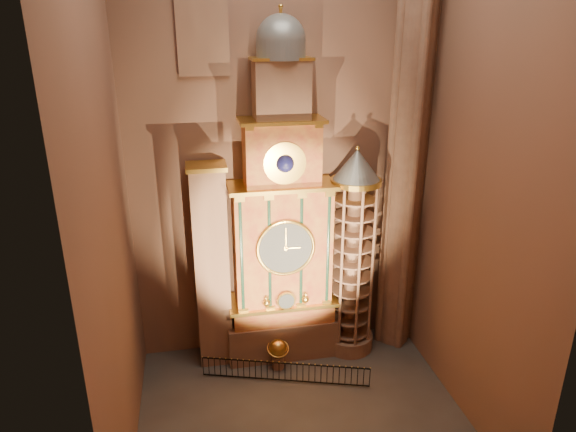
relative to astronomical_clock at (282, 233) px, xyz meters
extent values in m
plane|color=#383330|center=(0.00, -4.96, -6.68)|extent=(14.00, 14.00, 0.00)
plane|color=#8B5C4B|center=(0.00, 1.04, 4.32)|extent=(22.00, 0.00, 22.00)
plane|color=#8B5C4B|center=(-7.00, -4.96, 4.32)|extent=(0.00, 22.00, 22.00)
plane|color=#8B5C4B|center=(7.00, -4.96, 4.32)|extent=(0.00, 22.00, 22.00)
cube|color=#8C634C|center=(0.00, 0.04, -5.68)|extent=(5.60, 2.20, 2.00)
cube|color=maroon|center=(0.00, 0.04, -4.18)|extent=(5.00, 2.00, 1.00)
cube|color=gold|center=(0.00, -0.01, -3.63)|extent=(5.40, 2.30, 0.18)
cube|color=maroon|center=(0.00, 0.04, -0.68)|extent=(4.60, 2.00, 6.00)
cylinder|color=black|center=(-2.05, -0.82, -0.68)|extent=(0.32, 0.32, 5.60)
cylinder|color=black|center=(-0.75, -0.82, -0.68)|extent=(0.32, 0.32, 5.60)
cylinder|color=black|center=(0.75, -0.82, -0.68)|extent=(0.32, 0.32, 5.60)
cylinder|color=black|center=(2.05, -0.82, -0.68)|extent=(0.32, 0.32, 5.60)
cube|color=gold|center=(0.00, -0.01, 2.37)|extent=(5.00, 2.25, 0.18)
cylinder|color=#2D3033|center=(0.00, -0.97, -0.38)|extent=(2.60, 0.12, 2.60)
torus|color=gold|center=(0.00, -1.02, -0.38)|extent=(2.80, 0.16, 2.80)
cylinder|color=gold|center=(0.00, -1.12, -3.08)|extent=(0.90, 0.10, 0.90)
sphere|color=gold|center=(-0.95, -1.07, -3.13)|extent=(0.36, 0.36, 0.36)
sphere|color=gold|center=(0.95, -1.07, -3.13)|extent=(0.36, 0.36, 0.36)
cube|color=maroon|center=(0.00, 0.04, 3.82)|extent=(3.40, 1.80, 3.00)
sphere|color=#0C0C3D|center=(0.00, -0.87, 3.62)|extent=(0.80, 0.80, 0.80)
cube|color=gold|center=(0.00, -0.01, 5.37)|extent=(3.80, 2.00, 0.15)
cube|color=#8C634C|center=(0.00, 0.04, 6.62)|extent=(2.40, 1.60, 2.60)
sphere|color=slate|center=(0.00, 0.04, 8.72)|extent=(2.10, 2.10, 2.10)
cylinder|color=gold|center=(0.00, 0.04, 9.62)|extent=(0.14, 0.14, 0.80)
cube|color=#8C634C|center=(-3.40, 0.04, -1.68)|extent=(1.60, 1.40, 10.00)
cube|color=gold|center=(-3.40, -0.38, -3.68)|extent=(1.35, 0.10, 2.10)
cube|color=#552516|center=(-3.40, -0.44, -3.68)|extent=(1.05, 0.04, 1.75)
cube|color=gold|center=(-3.40, -0.38, -1.08)|extent=(1.35, 0.10, 2.10)
cube|color=#552516|center=(-3.40, -0.44, -1.08)|extent=(1.05, 0.04, 1.75)
cube|color=gold|center=(-3.40, -0.38, 1.52)|extent=(1.35, 0.10, 2.10)
cube|color=#552516|center=(-3.40, -0.44, 1.52)|extent=(1.05, 0.04, 1.75)
cube|color=gold|center=(-3.40, 0.04, 3.42)|extent=(1.80, 1.60, 0.20)
cylinder|color=#8C634C|center=(3.50, -0.26, -6.28)|extent=(2.50, 2.50, 0.80)
cylinder|color=#8C634C|center=(3.50, -0.26, -1.78)|extent=(0.70, 0.70, 8.20)
cylinder|color=gold|center=(3.50, -0.26, 2.42)|extent=(2.40, 2.40, 0.25)
cone|color=slate|center=(3.50, -0.26, 3.22)|extent=(2.30, 2.30, 1.50)
sphere|color=gold|center=(3.50, -0.26, 4.02)|extent=(0.20, 0.20, 0.20)
cylinder|color=#8C634C|center=(6.10, 0.04, 4.32)|extent=(1.60, 1.60, 22.00)
cylinder|color=#8C634C|center=(6.90, 0.04, 4.32)|extent=(0.44, 0.44, 22.00)
cylinder|color=#8C634C|center=(5.30, 0.04, 4.32)|extent=(0.44, 0.44, 22.00)
cylinder|color=#8C634C|center=(6.10, 0.84, 4.32)|extent=(0.44, 0.44, 22.00)
cylinder|color=#8C634C|center=(6.10, -0.76, 4.32)|extent=(0.44, 0.44, 22.00)
cube|color=navy|center=(-3.20, 0.98, 9.82)|extent=(2.00, 0.10, 5.00)
cube|color=#8C634C|center=(-3.20, 0.92, 9.82)|extent=(2.20, 0.06, 5.20)
cylinder|color=#8C634C|center=(-0.46, -1.36, -6.33)|extent=(0.59, 0.59, 0.69)
sphere|color=gold|center=(-0.46, -1.36, -5.54)|extent=(0.89, 0.89, 0.89)
torus|color=gold|center=(-0.46, -1.36, -5.54)|extent=(1.17, 1.11, 0.48)
cube|color=black|center=(-0.32, -2.50, -5.62)|extent=(7.62, 2.39, 0.04)
cube|color=black|center=(-0.32, -2.50, -6.59)|extent=(7.62, 2.39, 0.04)
camera|label=1|loc=(-3.99, -22.31, 9.36)|focal=32.00mm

